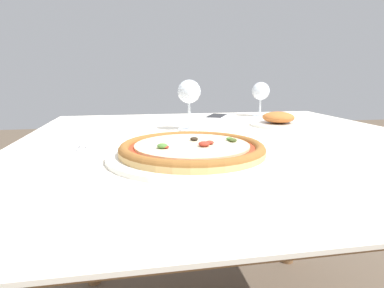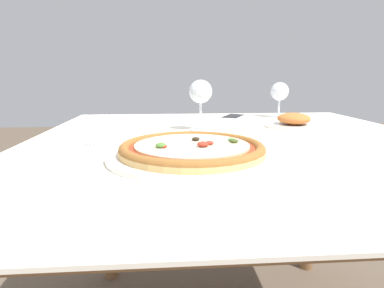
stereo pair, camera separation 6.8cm
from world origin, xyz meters
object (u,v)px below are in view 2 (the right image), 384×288
fork (85,150)px  side_plate (294,122)px  dining_table (236,167)px  pizza_plate (192,150)px  cell_phone (233,117)px  wine_glass_far_right (201,94)px  wine_glass_far_left (280,93)px

fork → side_plate: 0.69m
dining_table → pizza_plate: 0.27m
fork → cell_phone: size_ratio=1.05×
pizza_plate → wine_glass_far_right: 0.37m
wine_glass_far_left → cell_phone: size_ratio=0.90×
wine_glass_far_right → side_plate: (0.32, 0.03, -0.10)m
dining_table → pizza_plate: (-0.14, -0.20, 0.10)m
dining_table → wine_glass_far_left: bearing=58.6°
pizza_plate → fork: 0.26m
fork → cell_phone: cell_phone is taller
dining_table → pizza_plate: size_ratio=3.27×
dining_table → wine_glass_far_right: bearing=120.9°
side_plate → pizza_plate: bearing=-134.3°
dining_table → side_plate: (0.23, 0.18, 0.10)m
cell_phone → side_plate: 0.29m
wine_glass_far_left → side_plate: bearing=-98.4°
side_plate → wine_glass_far_left: bearing=81.6°
dining_table → cell_phone: 0.43m
dining_table → wine_glass_far_left: (0.27, 0.44, 0.19)m
pizza_plate → fork: size_ratio=2.14×
wine_glass_far_right → cell_phone: (0.16, 0.27, -0.11)m
wine_glass_far_left → side_plate: wine_glass_far_left is taller
pizza_plate → cell_phone: bearing=70.8°
cell_phone → side_plate: bearing=-56.3°
wine_glass_far_right → side_plate: bearing=5.8°
pizza_plate → side_plate: size_ratio=1.92×
fork → wine_glass_far_left: 0.87m
wine_glass_far_right → pizza_plate: bearing=-98.7°
cell_phone → wine_glass_far_left: bearing=7.8°
fork → wine_glass_far_right: bearing=42.6°
wine_glass_far_left → side_plate: 0.28m
pizza_plate → dining_table: bearing=55.1°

